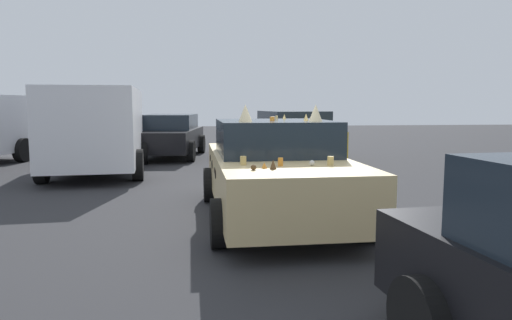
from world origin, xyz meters
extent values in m
plane|color=#2D2D30|center=(0.00, 0.00, 0.00)|extent=(60.00, 60.00, 0.00)
cube|color=#D8BC7F|center=(0.00, 0.00, 0.62)|extent=(4.49, 1.93, 0.72)
cube|color=#1E2833|center=(0.11, 0.00, 1.23)|extent=(1.83, 1.73, 0.51)
cylinder|color=black|center=(-1.36, -0.97, 0.30)|extent=(0.61, 0.23, 0.61)
cylinder|color=black|center=(-1.40, 0.91, 0.30)|extent=(0.61, 0.23, 0.61)
cylinder|color=black|center=(1.40, -0.91, 0.30)|extent=(0.61, 0.23, 0.61)
cylinder|color=black|center=(1.36, 0.97, 0.30)|extent=(0.61, 0.23, 0.61)
ellipsoid|color=black|center=(1.65, -0.88, 0.61)|extent=(0.13, 0.02, 0.16)
ellipsoid|color=black|center=(0.84, 0.94, 0.73)|extent=(0.14, 0.02, 0.15)
ellipsoid|color=black|center=(1.50, 0.96, 0.77)|extent=(0.12, 0.02, 0.13)
ellipsoid|color=black|center=(0.70, -0.91, 0.51)|extent=(0.20, 0.02, 0.11)
ellipsoid|color=black|center=(-0.04, 0.92, 0.76)|extent=(0.15, 0.02, 0.09)
ellipsoid|color=black|center=(0.64, -0.91, 0.60)|extent=(0.17, 0.02, 0.15)
ellipsoid|color=black|center=(-0.23, 0.92, 0.73)|extent=(0.14, 0.02, 0.13)
cone|color=orange|center=(-1.47, 0.37, 1.01)|extent=(0.09, 0.09, 0.07)
sphere|color=#51381E|center=(-1.61, 0.52, 1.01)|extent=(0.07, 0.07, 0.07)
sphere|color=silver|center=(-1.28, -0.25, 1.01)|extent=(0.07, 0.07, 0.07)
cone|color=#51381E|center=(-1.56, 0.28, 1.03)|extent=(0.11, 0.11, 0.12)
cylinder|color=tan|center=(-1.30, -0.48, 1.03)|extent=(0.10, 0.10, 0.12)
cylinder|color=orange|center=(-1.28, 0.14, 1.03)|extent=(0.09, 0.09, 0.10)
cylinder|color=tan|center=(-1.13, 0.59, 1.03)|extent=(0.08, 0.08, 0.11)
cylinder|color=tan|center=(0.66, -0.12, 1.52)|extent=(0.06, 0.06, 0.06)
cylinder|color=gray|center=(0.29, -0.01, 1.52)|extent=(0.08, 0.08, 0.06)
cone|color=tan|center=(-0.08, -0.44, 1.54)|extent=(0.08, 0.08, 0.11)
cone|color=tan|center=(0.73, -0.26, 1.53)|extent=(0.08, 0.08, 0.08)
cylinder|color=orange|center=(-0.06, 0.06, 1.52)|extent=(0.08, 0.08, 0.06)
cone|color=beige|center=(-0.37, -0.51, 1.61)|extent=(0.20, 0.20, 0.24)
cone|color=beige|center=(-0.39, 0.50, 1.61)|extent=(0.20, 0.20, 0.24)
cube|color=silver|center=(5.26, 3.70, 1.21)|extent=(5.09, 2.40, 1.81)
cube|color=#1E2833|center=(6.99, 3.84, 1.57)|extent=(0.26, 1.76, 0.65)
cylinder|color=black|center=(6.66, 4.84, 0.36)|extent=(0.74, 0.30, 0.72)
cylinder|color=black|center=(6.83, 2.80, 0.36)|extent=(0.74, 0.30, 0.72)
cylinder|color=black|center=(3.70, 4.60, 0.36)|extent=(0.74, 0.30, 0.72)
cylinder|color=black|center=(3.87, 2.55, 0.36)|extent=(0.74, 0.30, 0.72)
cylinder|color=black|center=(7.77, 6.44, 0.36)|extent=(0.76, 0.40, 0.72)
cube|color=black|center=(8.65, 2.15, 0.59)|extent=(4.35, 2.24, 0.64)
cube|color=#1E2833|center=(8.74, 2.14, 1.15)|extent=(2.26, 1.84, 0.48)
cylinder|color=black|center=(7.26, 1.43, 0.32)|extent=(0.66, 0.30, 0.64)
cylinder|color=black|center=(7.48, 3.20, 0.32)|extent=(0.66, 0.30, 0.64)
cylinder|color=black|center=(9.82, 1.11, 0.32)|extent=(0.66, 0.30, 0.64)
cylinder|color=black|center=(10.04, 2.88, 0.32)|extent=(0.66, 0.30, 0.64)
cube|color=gold|center=(7.33, -1.56, 0.62)|extent=(4.63, 2.56, 0.72)
cube|color=#1E2833|center=(6.92, -1.63, 1.25)|extent=(2.18, 1.98, 0.54)
cylinder|color=black|center=(8.50, -0.41, 0.31)|extent=(0.65, 0.32, 0.62)
cylinder|color=black|center=(8.83, -2.24, 0.31)|extent=(0.65, 0.32, 0.62)
cylinder|color=black|center=(5.83, -0.88, 0.31)|extent=(0.65, 0.32, 0.62)
cylinder|color=black|center=(6.15, -2.71, 0.31)|extent=(0.65, 0.32, 0.62)
camera|label=1|loc=(-6.96, 1.11, 1.74)|focal=33.01mm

